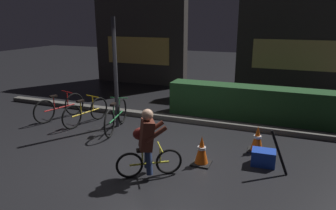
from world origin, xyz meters
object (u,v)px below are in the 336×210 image
(cyclist, at_px, (147,143))
(closed_umbrella, at_px, (279,153))
(traffic_cone_far, at_px, (257,139))
(blue_crate, at_px, (263,158))
(parked_bike_left_mid, at_px, (86,112))
(parked_bike_center_left, at_px, (116,116))
(traffic_cone_near, at_px, (202,151))
(parked_bike_leftmost, at_px, (60,107))
(street_post, at_px, (116,74))

(cyclist, xyz_separation_m, closed_umbrella, (2.15, 0.93, -0.23))
(traffic_cone_far, distance_m, closed_umbrella, 0.98)
(blue_crate, bearing_deg, traffic_cone_far, 107.02)
(parked_bike_left_mid, distance_m, closed_umbrella, 4.96)
(parked_bike_center_left, bearing_deg, traffic_cone_near, -125.39)
(parked_bike_leftmost, height_order, parked_bike_left_mid, parked_bike_leftmost)
(parked_bike_center_left, bearing_deg, parked_bike_left_mid, 71.63)
(parked_bike_center_left, xyz_separation_m, traffic_cone_far, (3.42, -0.05, -0.08))
(parked_bike_center_left, xyz_separation_m, traffic_cone_near, (2.50, -1.06, -0.07))
(parked_bike_leftmost, bearing_deg, street_post, -72.62)
(cyclist, bearing_deg, traffic_cone_far, 12.68)
(parked_bike_center_left, bearing_deg, cyclist, -149.20)
(cyclist, bearing_deg, closed_umbrella, -10.40)
(traffic_cone_near, distance_m, blue_crate, 1.19)
(parked_bike_leftmost, height_order, closed_umbrella, closed_umbrella)
(blue_crate, bearing_deg, parked_bike_leftmost, 171.27)
(traffic_cone_near, xyz_separation_m, blue_crate, (1.11, 0.40, -0.13))
(closed_umbrella, bearing_deg, parked_bike_left_mid, -7.55)
(parked_bike_leftmost, bearing_deg, blue_crate, -83.06)
(parked_bike_leftmost, relative_size, parked_bike_left_mid, 1.02)
(street_post, distance_m, parked_bike_leftmost, 2.08)
(parked_bike_leftmost, relative_size, cyclist, 1.24)
(cyclist, bearing_deg, parked_bike_leftmost, 117.07)
(street_post, height_order, closed_umbrella, street_post)
(parked_bike_center_left, xyz_separation_m, closed_umbrella, (3.88, -0.91, 0.05))
(street_post, bearing_deg, blue_crate, -13.61)
(parked_bike_left_mid, bearing_deg, traffic_cone_far, -79.46)
(parked_bike_left_mid, xyz_separation_m, cyclist, (2.71, -1.94, 0.30))
(street_post, bearing_deg, traffic_cone_near, -26.51)
(parked_bike_left_mid, bearing_deg, closed_umbrella, -89.17)
(traffic_cone_far, bearing_deg, traffic_cone_near, -132.73)
(traffic_cone_far, bearing_deg, street_post, 175.20)
(street_post, distance_m, traffic_cone_far, 3.71)
(parked_bike_left_mid, distance_m, cyclist, 3.34)
(parked_bike_leftmost, bearing_deg, traffic_cone_far, -76.95)
(parked_bike_left_mid, bearing_deg, parked_bike_leftmost, 97.09)
(cyclist, height_order, closed_umbrella, cyclist)
(parked_bike_center_left, xyz_separation_m, cyclist, (1.73, -1.84, 0.28))
(parked_bike_leftmost, xyz_separation_m, blue_crate, (5.51, -0.85, -0.19))
(street_post, distance_m, closed_umbrella, 4.27)
(parked_bike_center_left, relative_size, traffic_cone_near, 2.86)
(parked_bike_left_mid, height_order, parked_bike_center_left, parked_bike_center_left)
(blue_crate, distance_m, cyclist, 2.27)
(cyclist, bearing_deg, parked_bike_left_mid, 110.62)
(parked_bike_leftmost, relative_size, traffic_cone_far, 2.73)
(street_post, bearing_deg, parked_bike_leftmost, -178.29)
(parked_bike_leftmost, height_order, blue_crate, parked_bike_leftmost)
(street_post, xyz_separation_m, parked_bike_leftmost, (-1.79, -0.05, -1.04))
(parked_bike_leftmost, relative_size, closed_umbrella, 1.82)
(parked_bike_center_left, relative_size, cyclist, 1.32)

